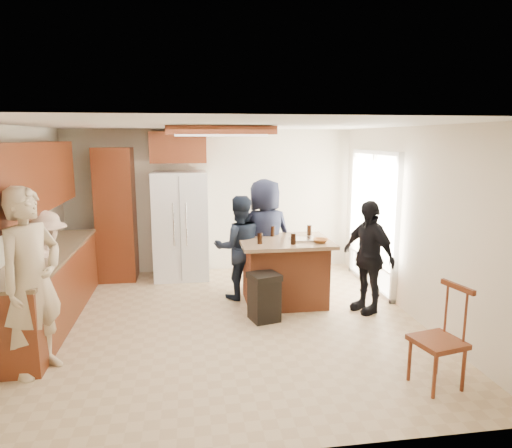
{
  "coord_description": "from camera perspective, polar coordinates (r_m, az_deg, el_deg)",
  "views": [
    {
      "loc": [
        -0.42,
        -5.52,
        2.35
      ],
      "look_at": [
        0.53,
        0.75,
        1.15
      ],
      "focal_mm": 32.0,
      "sensor_mm": 36.0,
      "label": 1
    }
  ],
  "objects": [
    {
      "name": "room_shell",
      "position": [
        8.74,
        24.82,
        -0.06
      ],
      "size": [
        8.0,
        5.2,
        5.0
      ],
      "color": "tan",
      "rests_on": "ground"
    },
    {
      "name": "person_front_left",
      "position": [
        5.04,
        -26.2,
        -6.51
      ],
      "size": [
        0.79,
        0.86,
        1.9
      ],
      "primitive_type": "imported",
      "rotation": [
        0.0,
        0.0,
        1.02
      ],
      "color": "tan",
      "rests_on": "ground"
    },
    {
      "name": "person_behind_left",
      "position": [
        6.71,
        -2.11,
        -2.94
      ],
      "size": [
        0.77,
        0.51,
        1.53
      ],
      "primitive_type": "imported",
      "rotation": [
        0.0,
        0.0,
        3.2
      ],
      "color": "#171F2F",
      "rests_on": "ground"
    },
    {
      "name": "person_behind_right",
      "position": [
        6.86,
        1.12,
        -1.66
      ],
      "size": [
        0.97,
        0.76,
        1.76
      ],
      "primitive_type": "imported",
      "rotation": [
        0.0,
        0.0,
        3.39
      ],
      "color": "black",
      "rests_on": "ground"
    },
    {
      "name": "person_side_right",
      "position": [
        6.37,
        13.81,
        -3.96
      ],
      "size": [
        0.77,
        1.01,
        1.54
      ],
      "primitive_type": "imported",
      "rotation": [
        0.0,
        0.0,
        -1.18
      ],
      "color": "black",
      "rests_on": "ground"
    },
    {
      "name": "person_counter",
      "position": [
        6.22,
        -24.64,
        -5.27
      ],
      "size": [
        0.48,
        0.97,
        1.48
      ],
      "primitive_type": "imported",
      "rotation": [
        0.0,
        0.0,
        1.54
      ],
      "color": "tan",
      "rests_on": "ground"
    },
    {
      "name": "left_cabinetry",
      "position": [
        6.35,
        -25.11,
        -3.01
      ],
      "size": [
        0.64,
        3.0,
        2.3
      ],
      "color": "maroon",
      "rests_on": "ground"
    },
    {
      "name": "back_wall_units",
      "position": [
        7.83,
        -15.26,
        3.22
      ],
      "size": [
        1.8,
        0.6,
        2.45
      ],
      "color": "maroon",
      "rests_on": "ground"
    },
    {
      "name": "refrigerator",
      "position": [
        7.77,
        -9.41,
        -0.18
      ],
      "size": [
        0.9,
        0.76,
        1.8
      ],
      "color": "white",
      "rests_on": "ground"
    },
    {
      "name": "kitchen_island",
      "position": [
        6.59,
        3.59,
        -5.85
      ],
      "size": [
        1.28,
        1.03,
        0.93
      ],
      "color": "brown",
      "rests_on": "ground"
    },
    {
      "name": "island_items",
      "position": [
        6.42,
        5.68,
        -1.73
      ],
      "size": [
        1.01,
        0.69,
        0.15
      ],
      "color": "silver",
      "rests_on": "kitchen_island"
    },
    {
      "name": "trash_bin",
      "position": [
        6.0,
        1.03,
        -9.06
      ],
      "size": [
        0.45,
        0.45,
        0.63
      ],
      "color": "black",
      "rests_on": "ground"
    },
    {
      "name": "spindle_chair",
      "position": [
        4.79,
        21.95,
        -13.42
      ],
      "size": [
        0.5,
        0.5,
        0.99
      ],
      "color": "maroon",
      "rests_on": "ground"
    }
  ]
}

